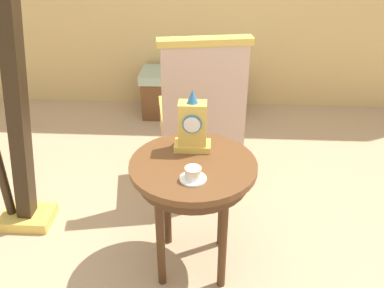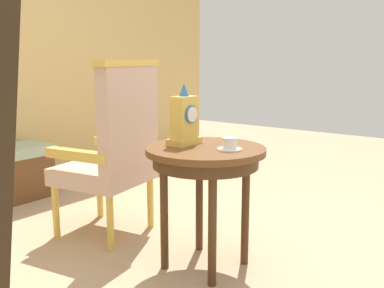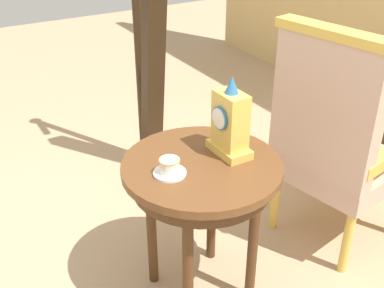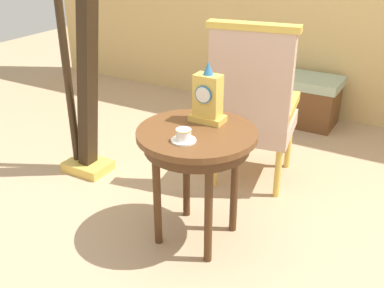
% 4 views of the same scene
% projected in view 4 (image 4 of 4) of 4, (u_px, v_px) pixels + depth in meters
% --- Properties ---
extents(ground_plane, '(10.00, 10.00, 0.00)m').
position_uv_depth(ground_plane, '(190.00, 229.00, 2.74)').
color(ground_plane, tan).
extents(side_table, '(0.65, 0.65, 0.68)m').
position_uv_depth(side_table, '(197.00, 145.00, 2.43)').
color(side_table, brown).
rests_on(side_table, ground).
extents(teacup_left, '(0.13, 0.13, 0.07)m').
position_uv_depth(teacup_left, '(184.00, 136.00, 2.26)').
color(teacup_left, white).
rests_on(teacup_left, side_table).
extents(mantel_clock, '(0.19, 0.11, 0.34)m').
position_uv_depth(mantel_clock, '(208.00, 98.00, 2.45)').
color(mantel_clock, gold).
rests_on(mantel_clock, side_table).
extents(armchair, '(0.62, 0.61, 1.14)m').
position_uv_depth(armchair, '(253.00, 104.00, 2.99)').
color(armchair, '#CCA893').
rests_on(armchair, ground).
extents(harp, '(0.40, 0.24, 1.88)m').
position_uv_depth(harp, '(81.00, 72.00, 3.06)').
color(harp, gold).
rests_on(harp, ground).
extents(window_bench, '(0.92, 0.40, 0.44)m').
position_uv_depth(window_bench, '(288.00, 97.00, 4.21)').
color(window_bench, '#9EB299').
rests_on(window_bench, ground).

